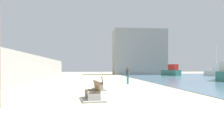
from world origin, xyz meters
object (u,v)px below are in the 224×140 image
(bench_far, at_px, (100,86))
(person_walking, at_px, (128,74))
(boat_far_right, at_px, (218,71))
(person_standing, at_px, (128,74))
(boat_far_left, at_px, (171,71))
(bench_near, at_px, (93,96))

(bench_far, relative_size, person_walking, 1.42)
(person_walking, bearing_deg, boat_far_right, 39.66)
(person_standing, height_order, boat_far_left, boat_far_left)
(bench_far, height_order, boat_far_right, boat_far_right)
(bench_near, xyz_separation_m, boat_far_right, (24.53, 30.78, 0.67))
(person_walking, bearing_deg, person_standing, -99.71)
(person_standing, bearing_deg, person_walking, 80.29)
(bench_far, distance_m, boat_far_left, 32.70)
(bench_far, distance_m, boat_far_right, 34.71)
(bench_far, xyz_separation_m, person_standing, (3.04, 5.24, 0.79))
(person_standing, xyz_separation_m, boat_far_left, (12.97, 23.27, -0.16))
(person_walking, xyz_separation_m, boat_far_right, (20.33, 16.85, 0.03))
(bench_far, bearing_deg, bench_near, -96.46)
(bench_near, bearing_deg, person_standing, 71.30)
(bench_near, distance_m, boat_far_right, 39.36)
(bench_far, height_order, person_walking, person_walking)
(boat_far_right, bearing_deg, bench_far, -133.51)
(bench_near, distance_m, person_standing, 11.49)
(bench_near, relative_size, person_standing, 1.26)
(person_walking, bearing_deg, bench_far, -113.20)
(person_standing, xyz_separation_m, boat_far_right, (20.85, 19.92, -0.12))
(bench_far, xyz_separation_m, person_walking, (3.56, 8.32, 0.63))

